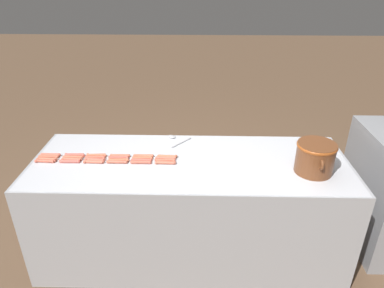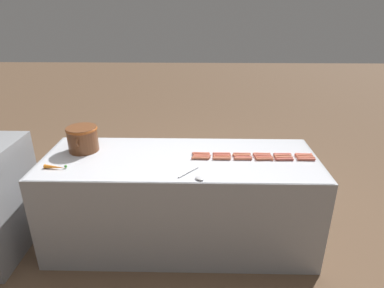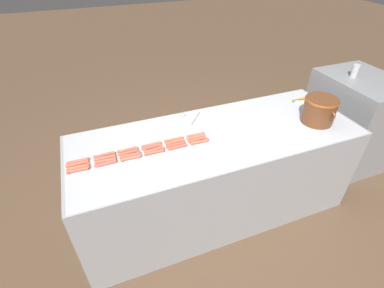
{
  "view_description": "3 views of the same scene",
  "coord_description": "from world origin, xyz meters",
  "views": [
    {
      "loc": [
        2.21,
        0.07,
        2.13
      ],
      "look_at": [
        -0.08,
        0.01,
        0.95
      ],
      "focal_mm": 32.72,
      "sensor_mm": 36.0,
      "label": 1
    },
    {
      "loc": [
        -2.49,
        -0.15,
        2.04
      ],
      "look_at": [
        0.14,
        -0.1,
        0.91
      ],
      "focal_mm": 30.63,
      "sensor_mm": 36.0,
      "label": 2
    },
    {
      "loc": [
        1.63,
        -0.85,
        2.12
      ],
      "look_at": [
        0.08,
        -0.25,
        0.88
      ],
      "focal_mm": 26.34,
      "sensor_mm": 36.0,
      "label": 3
    }
  ],
  "objects": [
    {
      "name": "hot_dog_0",
      "position": [
        -0.04,
        -1.04,
        0.86
      ],
      "size": [
        0.03,
        0.15,
        0.02
      ],
      "color": "#CA5F4A",
      "rests_on": "griddle_counter"
    },
    {
      "name": "serving_spoon",
      "position": [
        -0.34,
        -0.14,
        0.86
      ],
      "size": [
        0.23,
        0.2,
        0.02
      ],
      "color": "#B7B7BC",
      "rests_on": "griddle_counter"
    },
    {
      "name": "hot_dog_17",
      "position": [
        0.02,
        -0.18,
        0.86
      ],
      "size": [
        0.03,
        0.15,
        0.02
      ],
      "color": "#CB624A",
      "rests_on": "griddle_counter"
    },
    {
      "name": "hot_dog_3",
      "position": [
        -0.04,
        -0.52,
        0.86
      ],
      "size": [
        0.03,
        0.15,
        0.02
      ],
      "color": "#C46349",
      "rests_on": "griddle_counter"
    },
    {
      "name": "hot_dog_21",
      "position": [
        0.05,
        -0.53,
        0.86
      ],
      "size": [
        0.02,
        0.15,
        0.02
      ],
      "color": "#C05F49",
      "rests_on": "griddle_counter"
    },
    {
      "name": "carrot",
      "position": [
        -0.23,
        0.97,
        0.87
      ],
      "size": [
        0.06,
        0.18,
        0.03
      ],
      "color": "orange",
      "rests_on": "griddle_counter"
    },
    {
      "name": "hot_dog_11",
      "position": [
        -0.01,
        -0.18,
        0.86
      ],
      "size": [
        0.02,
        0.15,
        0.02
      ],
      "color": "#C96650",
      "rests_on": "griddle_counter"
    },
    {
      "name": "hot_dog_8",
      "position": [
        -0.01,
        -0.7,
        0.86
      ],
      "size": [
        0.03,
        0.15,
        0.02
      ],
      "color": "#CD5E48",
      "rests_on": "griddle_counter"
    },
    {
      "name": "ground_plane",
      "position": [
        0.0,
        0.0,
        0.0
      ],
      "size": [
        20.0,
        20.0,
        0.0
      ],
      "primitive_type": "plane",
      "color": "brown"
    },
    {
      "name": "hot_dog_5",
      "position": [
        -0.04,
        -0.17,
        0.86
      ],
      "size": [
        0.03,
        0.15,
        0.02
      ],
      "color": "#C76848",
      "rests_on": "griddle_counter"
    },
    {
      "name": "hot_dog_1",
      "position": [
        -0.04,
        -0.86,
        0.86
      ],
      "size": [
        0.03,
        0.15,
        0.02
      ],
      "color": "#C75A4C",
      "rests_on": "griddle_counter"
    },
    {
      "name": "hot_dog_4",
      "position": [
        -0.04,
        -0.35,
        0.86
      ],
      "size": [
        0.02,
        0.15,
        0.02
      ],
      "color": "#C3674A",
      "rests_on": "griddle_counter"
    },
    {
      "name": "hot_dog_10",
      "position": [
        -0.01,
        -0.35,
        0.86
      ],
      "size": [
        0.03,
        0.15,
        0.02
      ],
      "color": "#CE6747",
      "rests_on": "griddle_counter"
    },
    {
      "name": "hot_dog_13",
      "position": [
        0.02,
        -0.86,
        0.86
      ],
      "size": [
        0.03,
        0.15,
        0.02
      ],
      "color": "#C3664D",
      "rests_on": "griddle_counter"
    },
    {
      "name": "hot_dog_18",
      "position": [
        0.05,
        -1.05,
        0.86
      ],
      "size": [
        0.03,
        0.15,
        0.02
      ],
      "color": "#CB5D48",
      "rests_on": "griddle_counter"
    },
    {
      "name": "hot_dog_12",
      "position": [
        0.03,
        -1.05,
        0.86
      ],
      "size": [
        0.03,
        0.15,
        0.02
      ],
      "color": "#CA684C",
      "rests_on": "griddle_counter"
    },
    {
      "name": "bean_pot",
      "position": [
        0.13,
        0.85,
        0.97
      ],
      "size": [
        0.33,
        0.27,
        0.22
      ],
      "color": "brown",
      "rests_on": "griddle_counter"
    },
    {
      "name": "hot_dog_6",
      "position": [
        -0.01,
        -1.05,
        0.86
      ],
      "size": [
        0.02,
        0.15,
        0.02
      ],
      "color": "#C76348",
      "rests_on": "griddle_counter"
    },
    {
      "name": "hot_dog_23",
      "position": [
        0.05,
        -0.17,
        0.86
      ],
      "size": [
        0.03,
        0.15,
        0.02
      ],
      "color": "#C1644C",
      "rests_on": "griddle_counter"
    },
    {
      "name": "hot_dog_20",
      "position": [
        0.06,
        -0.69,
        0.86
      ],
      "size": [
        0.03,
        0.15,
        0.02
      ],
      "color": "#CE674F",
      "rests_on": "griddle_counter"
    },
    {
      "name": "hot_dog_19",
      "position": [
        0.05,
        -0.87,
        0.86
      ],
      "size": [
        0.03,
        0.15,
        0.02
      ],
      "color": "#CA5A4E",
      "rests_on": "griddle_counter"
    },
    {
      "name": "hot_dog_7",
      "position": [
        -0.01,
        -0.87,
        0.86
      ],
      "size": [
        0.03,
        0.15,
        0.02
      ],
      "color": "#C26649",
      "rests_on": "griddle_counter"
    },
    {
      "name": "hot_dog_14",
      "position": [
        0.03,
        -0.69,
        0.86
      ],
      "size": [
        0.03,
        0.15,
        0.02
      ],
      "color": "#C2624E",
      "rests_on": "griddle_counter"
    },
    {
      "name": "hot_dog_22",
      "position": [
        0.05,
        -0.35,
        0.86
      ],
      "size": [
        0.03,
        0.15,
        0.02
      ],
      "color": "#C15C48",
      "rests_on": "griddle_counter"
    },
    {
      "name": "griddle_counter",
      "position": [
        0.0,
        0.0,
        0.42
      ],
      "size": [
        0.86,
        2.32,
        0.85
      ],
      "color": "#9EA0A5",
      "rests_on": "ground_plane"
    },
    {
      "name": "hot_dog_9",
      "position": [
        -0.01,
        -0.53,
        0.86
      ],
      "size": [
        0.03,
        0.15,
        0.02
      ],
      "color": "#C35A4C",
      "rests_on": "griddle_counter"
    },
    {
      "name": "hot_dog_2",
      "position": [
        -0.04,
        -0.7,
        0.86
      ],
      "size": [
        0.03,
        0.15,
        0.02
      ],
      "color": "#C76447",
      "rests_on": "griddle_counter"
    },
    {
      "name": "hot_dog_16",
      "position": [
        0.02,
        -0.35,
        0.86
      ],
      "size": [
        0.02,
        0.15,
        0.02
      ],
      "color": "#C85B4A",
      "rests_on": "griddle_counter"
    },
    {
      "name": "hot_dog_15",
      "position": [
        0.02,
        -0.52,
        0.86
      ],
      "size": [
        0.03,
        0.15,
        0.02
      ],
      "color": "#C66847",
      "rests_on": "griddle_counter"
    }
  ]
}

